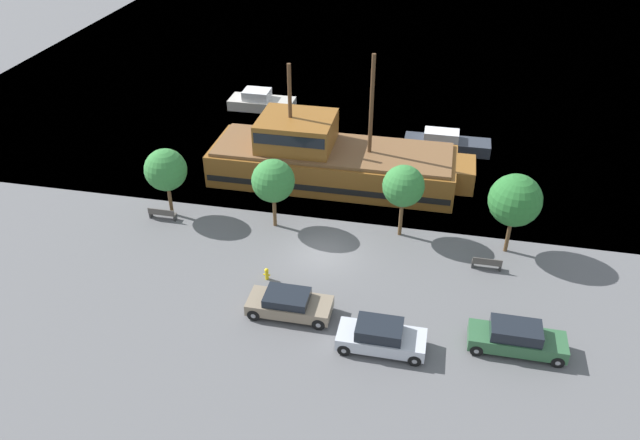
{
  "coord_description": "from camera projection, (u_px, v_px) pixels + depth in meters",
  "views": [
    {
      "loc": [
        6.29,
        -30.88,
        23.11
      ],
      "look_at": [
        -0.58,
        2.0,
        1.2
      ],
      "focal_mm": 35.0,
      "sensor_mm": 36.0,
      "label": 1
    }
  ],
  "objects": [
    {
      "name": "pirate_ship",
      "position": [
        329.0,
        159.0,
        45.97
      ],
      "size": [
        19.22,
        5.9,
        9.88
      ],
      "color": "brown",
      "rests_on": "water_surface"
    },
    {
      "name": "moored_boat_outer",
      "position": [
        446.0,
        143.0,
        50.73
      ],
      "size": [
        6.9,
        1.98,
        1.68
      ],
      "color": "#2D333D",
      "rests_on": "water_surface"
    },
    {
      "name": "tree_row_east",
      "position": [
        166.0,
        170.0,
        41.03
      ],
      "size": [
        2.81,
        2.81,
        4.88
      ],
      "color": "brown",
      "rests_on": "ground_plane"
    },
    {
      "name": "ground_plane",
      "position": [
        323.0,
        254.0,
        39.02
      ],
      "size": [
        160.0,
        160.0,
        0.0
      ],
      "primitive_type": "plane",
      "color": "#5B5B5E"
    },
    {
      "name": "parked_car_curb_front",
      "position": [
        289.0,
        304.0,
        33.98
      ],
      "size": [
        4.6,
        1.99,
        1.39
      ],
      "color": "#7F705B",
      "rests_on": "ground_plane"
    },
    {
      "name": "fire_hydrant",
      "position": [
        267.0,
        273.0,
        36.72
      ],
      "size": [
        0.42,
        0.25,
        0.76
      ],
      "color": "yellow",
      "rests_on": "ground_plane"
    },
    {
      "name": "parked_car_curb_mid",
      "position": [
        381.0,
        337.0,
        31.75
      ],
      "size": [
        4.52,
        1.93,
        1.59
      ],
      "color": "#B7BCC6",
      "rests_on": "ground_plane"
    },
    {
      "name": "bench_promenade_east",
      "position": [
        487.0,
        263.0,
        37.5
      ],
      "size": [
        1.75,
        0.45,
        0.85
      ],
      "color": "#4C4742",
      "rests_on": "ground_plane"
    },
    {
      "name": "water_surface",
      "position": [
        396.0,
        43.0,
        75.09
      ],
      "size": [
        80.0,
        80.0,
        0.0
      ],
      "primitive_type": "plane",
      "color": "teal",
      "rests_on": "ground"
    },
    {
      "name": "tree_row_mideast",
      "position": [
        273.0,
        181.0,
        39.91
      ],
      "size": [
        2.81,
        2.81,
        4.83
      ],
      "color": "brown",
      "rests_on": "ground_plane"
    },
    {
      "name": "tree_row_west",
      "position": [
        515.0,
        200.0,
        37.31
      ],
      "size": [
        3.2,
        3.2,
        5.33
      ],
      "color": "brown",
      "rests_on": "ground_plane"
    },
    {
      "name": "bench_promenade_west",
      "position": [
        162.0,
        214.0,
        42.15
      ],
      "size": [
        1.88,
        0.45,
        0.85
      ],
      "color": "#4C4742",
      "rests_on": "ground_plane"
    },
    {
      "name": "tree_row_midwest",
      "position": [
        403.0,
        186.0,
        38.87
      ],
      "size": [
        2.65,
        2.65,
        4.99
      ],
      "color": "brown",
      "rests_on": "ground_plane"
    },
    {
      "name": "parked_car_curb_rear",
      "position": [
        516.0,
        338.0,
        31.64
      ],
      "size": [
        4.88,
        1.81,
        1.62
      ],
      "color": "#2D5B38",
      "rests_on": "ground_plane"
    },
    {
      "name": "moored_boat_dockside",
      "position": [
        261.0,
        102.0,
        58.02
      ],
      "size": [
        6.03,
        2.46,
        1.76
      ],
      "color": "#B7B2A8",
      "rests_on": "water_surface"
    }
  ]
}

